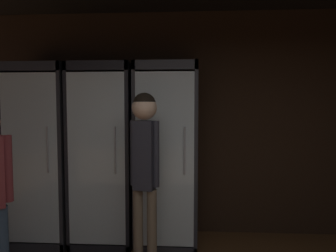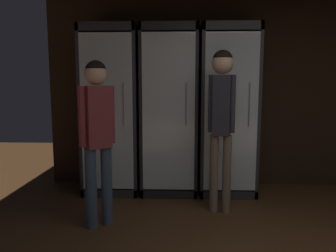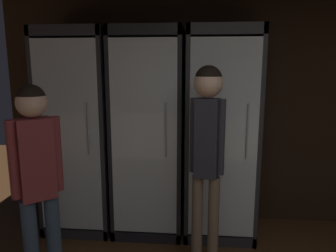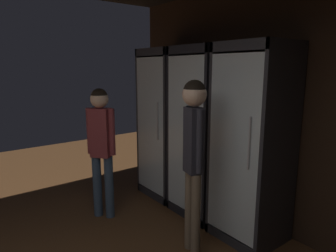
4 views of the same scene
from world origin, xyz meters
name	(u,v)px [view 3 (image 3 of 4)]	position (x,y,z in m)	size (l,w,h in m)	color
wall_back	(276,97)	(0.00, 3.03, 1.40)	(6.00, 0.06, 2.80)	black
cooler_far_left	(82,133)	(-2.07, 2.71, 1.03)	(0.70, 0.65, 2.09)	#2B2B30
cooler_left	(150,135)	(-1.34, 2.71, 1.02)	(0.70, 0.65, 2.09)	black
cooler_center	(220,136)	(-0.61, 2.71, 1.02)	(0.70, 0.65, 2.09)	#2B2B30
shopper_near	(37,170)	(-1.99, 1.59, 0.99)	(0.30, 0.27, 1.60)	#384C66
shopper_far	(207,140)	(-0.77, 1.98, 1.15)	(0.28, 0.23, 1.73)	#72604C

